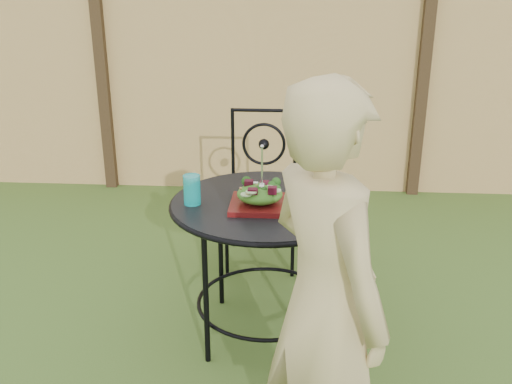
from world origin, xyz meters
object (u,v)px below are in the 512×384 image
patio_table (266,228)px  salad_plate (260,204)px  diner (325,304)px  patio_chair (262,184)px

patio_table → salad_plate: size_ratio=3.42×
patio_table → diner: size_ratio=0.63×
patio_table → salad_plate: salad_plate is taller
diner → salad_plate: bearing=-15.4°
patio_chair → diner: 1.81m
patio_table → patio_chair: size_ratio=0.97×
patio_chair → diner: size_ratio=0.65×
patio_table → salad_plate: 0.17m
patio_chair → patio_table: bearing=-85.3°
patio_table → patio_chair: bearing=94.7°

